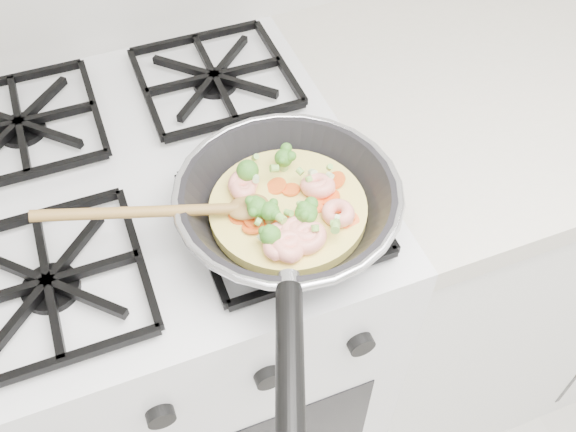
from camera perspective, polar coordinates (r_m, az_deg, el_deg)
name	(u,v)px	position (r m, az deg, el deg)	size (l,w,h in m)	color
stove	(184,330)	(1.28, -9.20, -9.93)	(0.60, 0.60, 0.92)	white
counter_right	(531,217)	(1.54, 20.72, -0.10)	(1.00, 0.60, 0.90)	white
skillet	(287,207)	(0.79, -0.11, 0.77)	(0.44, 0.44, 0.09)	black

